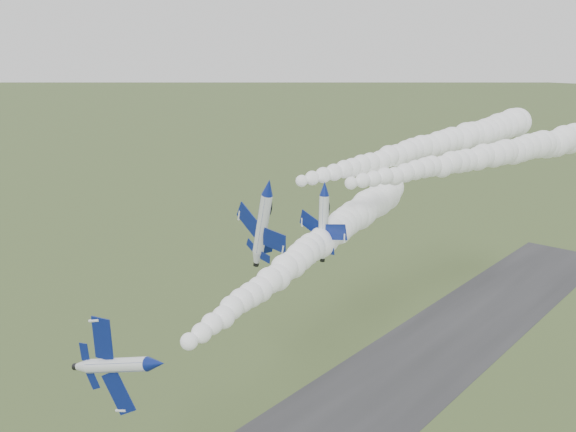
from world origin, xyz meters
name	(u,v)px	position (x,y,z in m)	size (l,w,h in m)	color
jet_lead	(156,364)	(11.75, -10.26, 34.75)	(4.20, 12.08, 9.66)	white
smoke_trail_jet_lead	(316,246)	(5.64, 22.04, 36.94)	(5.35, 60.31, 5.35)	white
jet_pair_left	(268,187)	(-3.76, 22.95, 43.54)	(11.89, 14.43, 4.37)	white
smoke_trail_jet_pair_left	(426,148)	(2.58, 57.61, 45.54)	(5.76, 63.36, 5.76)	white
jet_pair_right	(324,188)	(5.59, 23.80, 44.58)	(9.65, 11.32, 2.81)	white
smoke_trail_jet_pair_right	(480,157)	(13.13, 56.48, 45.16)	(5.29, 62.24, 5.29)	white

